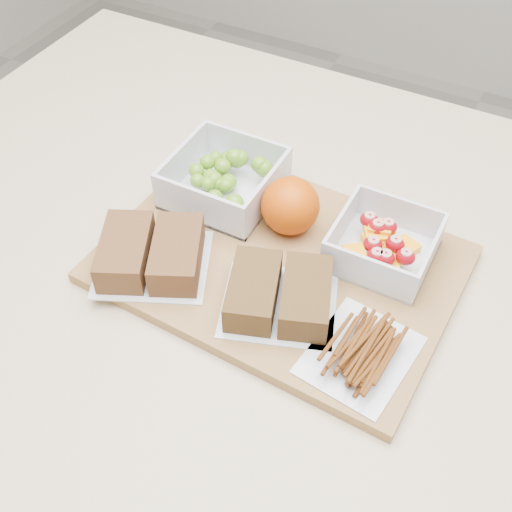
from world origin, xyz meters
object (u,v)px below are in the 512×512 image
at_px(grape_container, 226,180).
at_px(sandwich_bag_left, 151,253).
at_px(fruit_container, 383,245).
at_px(orange, 290,206).
at_px(cutting_board, 280,264).
at_px(pretzel_bag, 361,348).
at_px(sandwich_bag_center, 279,294).

relative_size(grape_container, sandwich_bag_left, 0.79).
distance_m(fruit_container, orange, 0.12).
bearing_deg(fruit_container, grape_container, 176.73).
xyz_separation_m(cutting_board, fruit_container, (0.11, 0.06, 0.03)).
bearing_deg(grape_container, pretzel_bag, -32.17).
bearing_deg(grape_container, sandwich_bag_left, -95.65).
relative_size(cutting_board, fruit_container, 3.56).
xyz_separation_m(sandwich_bag_left, sandwich_bag_center, (0.16, 0.02, -0.00)).
relative_size(cutting_board, sandwich_bag_left, 2.44).
height_order(sandwich_bag_center, pretzel_bag, sandwich_bag_center).
bearing_deg(pretzel_bag, fruit_container, 101.78).
distance_m(cutting_board, pretzel_bag, 0.16).
xyz_separation_m(orange, sandwich_bag_center, (0.05, -0.12, -0.02)).
relative_size(cutting_board, orange, 5.66).
relative_size(grape_container, sandwich_bag_center, 0.84).
relative_size(grape_container, orange, 1.82).
height_order(fruit_container, orange, orange).
xyz_separation_m(grape_container, fruit_container, (0.23, -0.01, -0.01)).
xyz_separation_m(cutting_board, orange, (-0.01, 0.06, 0.05)).
bearing_deg(sandwich_bag_left, cutting_board, 30.65).
bearing_deg(fruit_container, sandwich_bag_left, -149.49).
bearing_deg(cutting_board, fruit_container, 33.15).
xyz_separation_m(fruit_container, orange, (-0.12, -0.01, 0.02)).
distance_m(fruit_container, sandwich_bag_left, 0.28).
distance_m(cutting_board, sandwich_bag_center, 0.08).
xyz_separation_m(grape_container, sandwich_bag_center, (0.15, -0.14, -0.00)).
bearing_deg(grape_container, orange, -10.37).
relative_size(orange, sandwich_bag_left, 0.43).
relative_size(cutting_board, pretzel_bag, 3.08).
distance_m(orange, pretzel_bag, 0.21).
bearing_deg(fruit_container, cutting_board, -149.65).
distance_m(sandwich_bag_center, pretzel_bag, 0.11).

